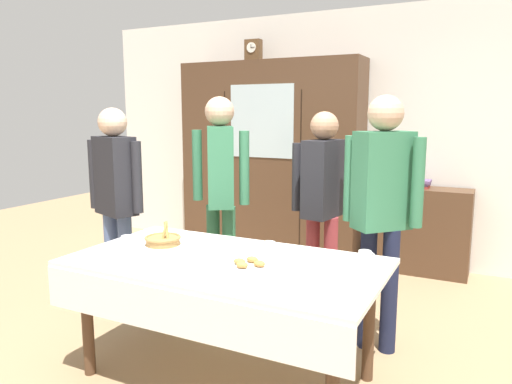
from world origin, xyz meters
The scene contains 19 objects.
ground_plane centered at (0.00, 0.00, 0.00)m, with size 12.00×12.00×0.00m, color #997A56.
back_wall centered at (0.00, 2.65, 1.35)m, with size 6.40×0.10×2.70m, color silver.
dining_table centered at (0.00, -0.24, 0.65)m, with size 1.85×1.00×0.75m.
wall_cabinet centered at (-0.90, 2.35, 1.09)m, with size 2.08×0.46×2.17m.
mantel_clock centered at (-1.11, 2.35, 2.29)m, with size 0.18×0.11×0.24m.
bookshelf_low centered at (0.76, 2.41, 0.44)m, with size 0.94×0.35×0.87m.
book_stack centered at (0.76, 2.41, 0.91)m, with size 0.14×0.19×0.08m.
tea_cup_mid_right centered at (-0.75, -0.21, 0.78)m, with size 0.13×0.13×0.06m.
tea_cup_far_left centered at (0.16, 0.07, 0.78)m, with size 0.13×0.13×0.06m.
tea_cup_front_edge centered at (0.75, 0.14, 0.78)m, with size 0.13×0.13×0.06m.
tea_cup_back_edge centered at (-0.09, -0.30, 0.78)m, with size 0.13×0.13×0.06m.
bread_basket centered at (-0.54, -0.10, 0.78)m, with size 0.24×0.24×0.16m.
pastry_plate centered at (0.19, -0.27, 0.76)m, with size 0.28×0.28×0.05m.
spoon_back_edge centered at (0.51, -0.09, 0.75)m, with size 0.12×0.02×0.01m.
spoon_center centered at (-0.45, 0.10, 0.75)m, with size 0.12×0.02×0.01m.
person_beside_shelf centered at (0.74, 0.57, 1.06)m, with size 0.52×0.40×1.73m.
person_by_cabinet centered at (-1.28, 0.27, 1.01)m, with size 0.52×0.31×1.65m.
person_near_right_end centered at (-0.59, 0.74, 1.07)m, with size 0.52×0.41×1.74m.
person_behind_table_left centered at (0.20, 0.97, 0.99)m, with size 0.52×0.39×1.62m.
Camera 1 is at (1.40, -2.59, 1.61)m, focal length 33.86 mm.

